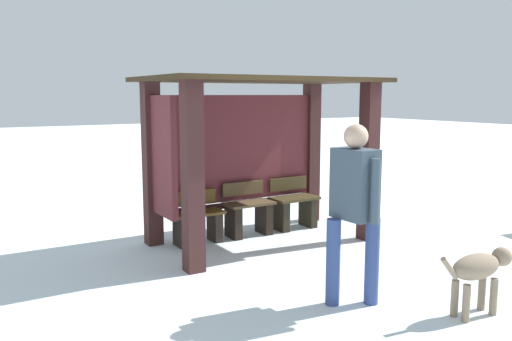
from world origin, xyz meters
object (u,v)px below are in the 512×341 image
object	(u,v)px
bus_shelter	(248,134)
bench_center_inside	(248,214)
bench_right_inside	(294,207)
dog	(479,270)
bench_left_inside	(197,222)
person_walking	(354,200)

from	to	relation	value
bus_shelter	bench_center_inside	world-z (taller)	bus_shelter
bench_right_inside	dog	xyz separation A→B (m)	(-0.41, -3.58, 0.11)
bench_right_inside	dog	size ratio (longest dim) A/B	0.88
bench_left_inside	bench_center_inside	bearing A→B (deg)	-0.04
bench_right_inside	bus_shelter	bearing A→B (deg)	-168.83
bus_shelter	dog	distance (m)	3.59
person_walking	dog	size ratio (longest dim) A/B	2.04
bench_right_inside	person_walking	distance (m)	3.12
bus_shelter	bench_center_inside	distance (m)	1.20
bench_left_inside	person_walking	distance (m)	2.89
bench_left_inside	bench_right_inside	distance (m)	1.64
bench_right_inside	person_walking	world-z (taller)	person_walking
bench_center_inside	bench_left_inside	bearing A→B (deg)	179.96
bench_center_inside	person_walking	xyz separation A→B (m)	(-0.43, -2.76, 0.73)
bench_left_inside	dog	xyz separation A→B (m)	(1.23, -3.58, 0.13)
dog	bench_center_inside	bearing A→B (deg)	96.52
bench_left_inside	bench_right_inside	world-z (taller)	bench_right_inside
bench_right_inside	person_walking	bearing A→B (deg)	-114.32
bus_shelter	bench_right_inside	world-z (taller)	bus_shelter
person_walking	bus_shelter	bearing A→B (deg)	82.89
bench_left_inside	bench_center_inside	world-z (taller)	bench_center_inside
bench_left_inside	person_walking	size ratio (longest dim) A/B	0.41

